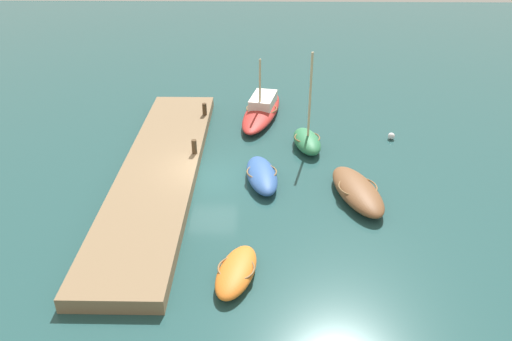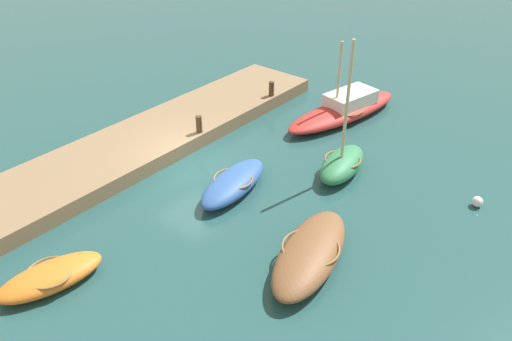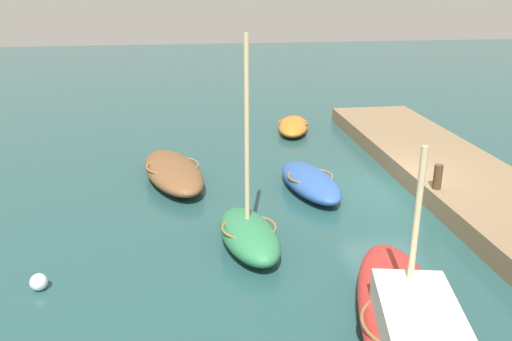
{
  "view_description": "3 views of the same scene",
  "coord_description": "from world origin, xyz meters",
  "px_view_note": "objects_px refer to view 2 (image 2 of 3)",
  "views": [
    {
      "loc": [
        21.45,
        2.62,
        12.66
      ],
      "look_at": [
        1.17,
        2.26,
        1.09
      ],
      "focal_mm": 35.71,
      "sensor_mm": 36.0,
      "label": 1
    },
    {
      "loc": [
        11.74,
        13.01,
        10.64
      ],
      "look_at": [
        -0.38,
        3.01,
        0.76
      ],
      "focal_mm": 35.66,
      "sensor_mm": 36.0,
      "label": 2
    },
    {
      "loc": [
        -15.14,
        6.39,
        6.5
      ],
      "look_at": [
        1.13,
        4.16,
        0.53
      ],
      "focal_mm": 37.21,
      "sensor_mm": 36.0,
      "label": 3
    }
  ],
  "objects_px": {
    "rowboat_green": "(342,163)",
    "mooring_post_mid_west": "(199,124)",
    "motorboat_brown": "(310,253)",
    "mooring_post_west": "(271,89)",
    "rowboat_blue": "(233,183)",
    "marker_buoy": "(477,202)",
    "dinghy_orange": "(50,277)",
    "sailboat_red": "(344,109)"
  },
  "relations": [
    {
      "from": "sailboat_red",
      "to": "marker_buoy",
      "type": "height_order",
      "value": "sailboat_red"
    },
    {
      "from": "dinghy_orange",
      "to": "mooring_post_west",
      "type": "distance_m",
      "value": 13.8
    },
    {
      "from": "sailboat_red",
      "to": "mooring_post_west",
      "type": "bearing_deg",
      "value": -58.47
    },
    {
      "from": "sailboat_red",
      "to": "marker_buoy",
      "type": "relative_size",
      "value": 17.91
    },
    {
      "from": "mooring_post_west",
      "to": "mooring_post_mid_west",
      "type": "bearing_deg",
      "value": 0.0
    },
    {
      "from": "marker_buoy",
      "to": "dinghy_orange",
      "type": "bearing_deg",
      "value": -34.79
    },
    {
      "from": "sailboat_red",
      "to": "rowboat_blue",
      "type": "bearing_deg",
      "value": 12.13
    },
    {
      "from": "rowboat_blue",
      "to": "mooring_post_west",
      "type": "bearing_deg",
      "value": -162.1
    },
    {
      "from": "sailboat_red",
      "to": "mooring_post_west",
      "type": "xyz_separation_m",
      "value": [
        1.22,
        -3.37,
        0.49
      ]
    },
    {
      "from": "motorboat_brown",
      "to": "mooring_post_west",
      "type": "xyz_separation_m",
      "value": [
        -8.05,
        -7.79,
        0.56
      ]
    },
    {
      "from": "rowboat_green",
      "to": "sailboat_red",
      "type": "height_order",
      "value": "rowboat_green"
    },
    {
      "from": "sailboat_red",
      "to": "rowboat_green",
      "type": "bearing_deg",
      "value": 41.91
    },
    {
      "from": "mooring_post_mid_west",
      "to": "sailboat_red",
      "type": "bearing_deg",
      "value": 151.18
    },
    {
      "from": "dinghy_orange",
      "to": "mooring_post_west",
      "type": "height_order",
      "value": "mooring_post_west"
    },
    {
      "from": "dinghy_orange",
      "to": "rowboat_green",
      "type": "bearing_deg",
      "value": 176.26
    },
    {
      "from": "mooring_post_west",
      "to": "marker_buoy",
      "type": "xyz_separation_m",
      "value": [
        1.86,
        10.68,
        -0.77
      ]
    },
    {
      "from": "motorboat_brown",
      "to": "mooring_post_mid_west",
      "type": "bearing_deg",
      "value": -126.21
    },
    {
      "from": "rowboat_green",
      "to": "marker_buoy",
      "type": "xyz_separation_m",
      "value": [
        -1.18,
        4.83,
        -0.28
      ]
    },
    {
      "from": "sailboat_red",
      "to": "mooring_post_west",
      "type": "distance_m",
      "value": 3.62
    },
    {
      "from": "rowboat_blue",
      "to": "mooring_post_mid_west",
      "type": "relative_size",
      "value": 5.15
    },
    {
      "from": "rowboat_green",
      "to": "rowboat_blue",
      "type": "xyz_separation_m",
      "value": [
        3.59,
        -2.42,
        -0.11
      ]
    },
    {
      "from": "marker_buoy",
      "to": "mooring_post_mid_west",
      "type": "bearing_deg",
      "value": -74.04
    },
    {
      "from": "rowboat_blue",
      "to": "motorboat_brown",
      "type": "bearing_deg",
      "value": 62.56
    },
    {
      "from": "dinghy_orange",
      "to": "mooring_post_mid_west",
      "type": "bearing_deg",
      "value": -149.82
    },
    {
      "from": "dinghy_orange",
      "to": "mooring_post_west",
      "type": "xyz_separation_m",
      "value": [
        -13.54,
        -2.56,
        0.65
      ]
    },
    {
      "from": "dinghy_orange",
      "to": "motorboat_brown",
      "type": "bearing_deg",
      "value": 150.06
    },
    {
      "from": "motorboat_brown",
      "to": "dinghy_orange",
      "type": "bearing_deg",
      "value": -57.89
    },
    {
      "from": "rowboat_green",
      "to": "dinghy_orange",
      "type": "distance_m",
      "value": 11.01
    },
    {
      "from": "rowboat_green",
      "to": "dinghy_orange",
      "type": "relative_size",
      "value": 1.65
    },
    {
      "from": "sailboat_red",
      "to": "mooring_post_mid_west",
      "type": "bearing_deg",
      "value": -17.11
    },
    {
      "from": "marker_buoy",
      "to": "mooring_post_west",
      "type": "bearing_deg",
      "value": -99.89
    },
    {
      "from": "rowboat_green",
      "to": "dinghy_orange",
      "type": "height_order",
      "value": "rowboat_green"
    },
    {
      "from": "motorboat_brown",
      "to": "rowboat_green",
      "type": "bearing_deg",
      "value": -173.12
    },
    {
      "from": "mooring_post_mid_west",
      "to": "marker_buoy",
      "type": "relative_size",
      "value": 1.93
    },
    {
      "from": "rowboat_blue",
      "to": "marker_buoy",
      "type": "distance_m",
      "value": 8.68
    },
    {
      "from": "rowboat_blue",
      "to": "mooring_post_mid_west",
      "type": "bearing_deg",
      "value": -126.04
    },
    {
      "from": "sailboat_red",
      "to": "mooring_post_mid_west",
      "type": "height_order",
      "value": "sailboat_red"
    },
    {
      "from": "rowboat_green",
      "to": "mooring_post_mid_west",
      "type": "height_order",
      "value": "rowboat_green"
    },
    {
      "from": "rowboat_green",
      "to": "marker_buoy",
      "type": "height_order",
      "value": "rowboat_green"
    },
    {
      "from": "rowboat_blue",
      "to": "rowboat_green",
      "type": "bearing_deg",
      "value": 136.58
    },
    {
      "from": "mooring_post_mid_west",
      "to": "marker_buoy",
      "type": "bearing_deg",
      "value": 105.96
    },
    {
      "from": "motorboat_brown",
      "to": "sailboat_red",
      "type": "bearing_deg",
      "value": -168.81
    }
  ]
}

